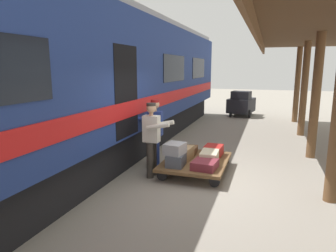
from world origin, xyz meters
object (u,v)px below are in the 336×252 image
object	(u,v)px
porter_by_door	(152,137)
baggage_tug	(241,104)
luggage_cart	(196,162)
suitcase_cream_canvas	(210,156)
train_car	(69,85)
suitcase_red_plastic	(213,150)
porter_in_overalls	(154,131)
suitcase_slate_roller	(176,160)
suitcase_burgundy_valise	(205,164)
suitcase_gray_aluminum	(175,149)
suitcase_brown_leather	(188,150)
suitcase_tan_vintage	(183,153)

from	to	relation	value
porter_by_door	baggage_tug	bearing A→B (deg)	-96.57
luggage_cart	suitcase_cream_canvas	xyz separation A→B (m)	(-0.33, 0.00, 0.17)
train_car	suitcase_red_plastic	size ratio (longest dim) A/B	41.68
porter_in_overalls	suitcase_red_plastic	bearing A→B (deg)	-162.22
suitcase_cream_canvas	baggage_tug	bearing A→B (deg)	-89.48
luggage_cart	suitcase_slate_roller	world-z (taller)	suitcase_slate_roller
luggage_cart	suitcase_burgundy_valise	size ratio (longest dim) A/B	3.39
suitcase_slate_roller	porter_in_overalls	distance (m)	1.09
suitcase_burgundy_valise	suitcase_gray_aluminum	world-z (taller)	suitcase_gray_aluminum
suitcase_gray_aluminum	porter_by_door	xyz separation A→B (m)	(0.52, 0.05, 0.23)
suitcase_red_plastic	suitcase_burgundy_valise	xyz separation A→B (m)	(0.00, 1.07, -0.04)
suitcase_brown_leather	suitcase_red_plastic	bearing A→B (deg)	180.00
luggage_cart	suitcase_slate_roller	xyz separation A→B (m)	(0.33, 0.53, 0.18)
porter_in_overalls	suitcase_burgundy_valise	bearing A→B (deg)	156.53
suitcase_slate_roller	suitcase_burgundy_valise	world-z (taller)	suitcase_slate_roller
luggage_cart	suitcase_burgundy_valise	world-z (taller)	suitcase_burgundy_valise
suitcase_red_plastic	luggage_cart	bearing A→B (deg)	58.38
suitcase_cream_canvas	porter_by_door	distance (m)	1.43
luggage_cart	porter_in_overalls	bearing A→B (deg)	-4.23
train_car	porter_by_door	size ratio (longest dim) A/B	11.89
luggage_cart	suitcase_tan_vintage	world-z (taller)	suitcase_tan_vintage
porter_by_door	suitcase_slate_roller	bearing A→B (deg)	-174.73
suitcase_slate_roller	suitcase_cream_canvas	xyz separation A→B (m)	(-0.66, -0.53, -0.01)
train_car	porter_by_door	xyz separation A→B (m)	(-2.03, -0.16, -1.14)
suitcase_gray_aluminum	suitcase_tan_vintage	bearing A→B (deg)	-93.12
suitcase_burgundy_valise	baggage_tug	size ratio (longest dim) A/B	0.31
suitcase_slate_roller	suitcase_burgundy_valise	xyz separation A→B (m)	(-0.66, 0.00, -0.04)
suitcase_red_plastic	suitcase_burgundy_valise	size ratio (longest dim) A/B	0.85
suitcase_cream_canvas	baggage_tug	size ratio (longest dim) A/B	0.34
porter_by_door	suitcase_cream_canvas	bearing A→B (deg)	-154.21
suitcase_cream_canvas	porter_by_door	world-z (taller)	porter_by_door
suitcase_cream_canvas	suitcase_gray_aluminum	world-z (taller)	suitcase_gray_aluminum
suitcase_gray_aluminum	porter_by_door	world-z (taller)	porter_by_door
baggage_tug	porter_by_door	bearing A→B (deg)	83.43
train_car	porter_in_overalls	size ratio (longest dim) A/B	11.89
baggage_tug	suitcase_slate_roller	bearing A→B (deg)	86.62
suitcase_red_plastic	suitcase_cream_canvas	size ratio (longest dim) A/B	0.76
suitcase_slate_roller	baggage_tug	bearing A→B (deg)	-93.38
train_car	suitcase_tan_vintage	xyz separation A→B (m)	(-2.58, -0.75, -1.61)
suitcase_red_plastic	suitcase_slate_roller	bearing A→B (deg)	58.38
suitcase_red_plastic	suitcase_cream_canvas	xyz separation A→B (m)	(0.00, 0.53, -0.00)
train_car	porter_by_door	world-z (taller)	train_car
suitcase_burgundy_valise	suitcase_brown_leather	xyz separation A→B (m)	(0.66, -1.07, -0.01)
suitcase_cream_canvas	suitcase_gray_aluminum	xyz separation A→B (m)	(0.69, 0.54, 0.27)
train_car	suitcase_burgundy_valise	size ratio (longest dim) A/B	35.45
suitcase_burgundy_valise	porter_in_overalls	bearing A→B (deg)	-23.47
luggage_cart	porter_in_overalls	size ratio (longest dim) A/B	1.14
suitcase_gray_aluminum	porter_by_door	size ratio (longest dim) A/B	0.28
luggage_cart	baggage_tug	world-z (taller)	baggage_tug
train_car	suitcase_cream_canvas	bearing A→B (deg)	-167.00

